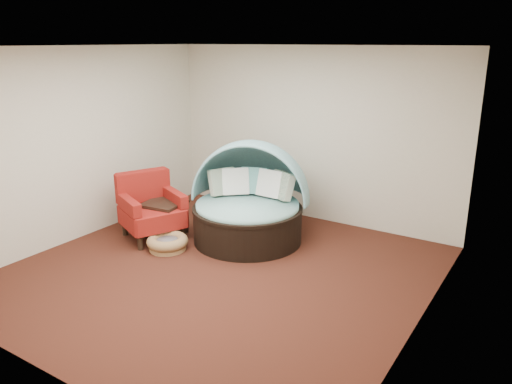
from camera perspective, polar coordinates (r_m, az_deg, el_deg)
The scene contains 10 objects.
floor at distance 6.56m, azimuth -4.10°, elevation -9.02°, with size 5.00×5.00×0.00m, color #4C2215.
wall_back at distance 8.16m, azimuth 6.26°, elevation 6.51°, with size 5.00×5.00×0.00m, color beige.
wall_front at distance 4.43m, azimuth -24.17°, elevation -3.90°, with size 5.00×5.00×0.00m, color beige.
wall_left at distance 7.81m, azimuth -19.29°, elevation 5.18°, with size 5.00×5.00×0.00m, color beige.
wall_right at distance 5.04m, azimuth 19.03°, elevation -0.92°, with size 5.00×5.00×0.00m, color beige.
ceiling at distance 5.90m, azimuth -4.69°, elevation 16.26°, with size 5.00×5.00×0.00m, color white.
canopy_daybed at distance 7.35m, azimuth -0.80°, elevation -0.31°, with size 2.09×2.06×1.48m.
pet_basket at distance 7.24m, azimuth -10.09°, elevation -5.71°, with size 0.61×0.61×0.21m.
red_armchair at distance 7.65m, azimuth -11.95°, elevation -1.83°, with size 1.11×1.11×0.98m.
side_table at distance 7.68m, azimuth -10.40°, elevation -2.48°, with size 0.63×0.63×0.54m.
Camera 1 is at (3.56, -4.70, 2.86)m, focal length 35.00 mm.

